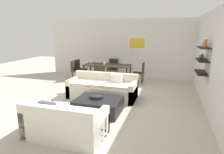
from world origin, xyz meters
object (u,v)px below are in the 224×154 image
sofa_beige (103,89)px  loveseat_white (65,124)px  dining_chair_right_far (140,71)px  wine_glass_right_far (124,62)px  wine_glass_left_near (91,62)px  wine_glass_left_far (93,61)px  decorative_bowl (97,97)px  dining_chair_head (113,67)px  dining_chair_foot (101,74)px  dining_chair_left_far (80,68)px  dining_table (107,66)px  wine_glass_foot (104,63)px  coffee_table (99,105)px  dining_chair_left_near (76,69)px

sofa_beige → loveseat_white: size_ratio=1.39×
dining_chair_right_far → wine_glass_right_far: (-0.68, -0.09, 0.37)m
wine_glass_left_near → wine_glass_left_far: (0.00, 0.21, 0.01)m
decorative_bowl → dining_chair_head: size_ratio=0.41×
dining_chair_foot → dining_chair_left_far: size_ratio=1.00×
dining_table → dining_chair_foot: (0.00, -0.83, -0.18)m
dining_chair_foot → dining_chair_right_far: 1.73m
sofa_beige → loveseat_white: 2.54m
dining_table → wine_glass_foot: size_ratio=12.06×
dining_chair_right_far → wine_glass_right_far: 0.77m
dining_chair_left_far → wine_glass_foot: wine_glass_foot is taller
wine_glass_foot → wine_glass_left_far: size_ratio=0.97×
wine_glass_left_near → dining_chair_right_far: bearing=7.9°
dining_chair_right_far → wine_glass_left_far: size_ratio=5.21×
sofa_beige → dining_chair_foot: 1.29m
dining_table → sofa_beige: bearing=-75.6°
dining_chair_left_far → dining_table: bearing=-7.7°
loveseat_white → wine_glass_foot: (-0.61, 4.17, 0.57)m
wine_glass_right_far → dining_chair_head: bearing=134.9°
wine_glass_left_near → wine_glass_foot: wine_glass_foot is taller
loveseat_white → dining_chair_right_far: size_ratio=1.80×
dining_table → dining_chair_left_far: bearing=172.3°
coffee_table → wine_glass_left_far: bearing=115.1°
decorative_bowl → dining_chair_foot: 2.40m
decorative_bowl → dining_chair_head: dining_chair_head is taller
sofa_beige → wine_glass_foot: (-0.51, 1.64, 0.57)m
wine_glass_foot → wine_glass_right_far: size_ratio=0.97×
dining_chair_head → dining_chair_right_far: bearing=-24.6°
coffee_table → dining_table: size_ratio=0.60×
dining_chair_left_near → dining_chair_left_far: 0.38m
dining_chair_head → dining_chair_foot: same height
dining_table → dining_chair_left_far: dining_chair_left_far is taller
dining_chair_head → dining_chair_foot: size_ratio=1.00×
dining_chair_left_near → wine_glass_left_near: 0.77m
coffee_table → wine_glass_left_near: wine_glass_left_near is taller
sofa_beige → dining_chair_head: 2.88m
dining_chair_left_near → dining_chair_left_far: size_ratio=1.00×
loveseat_white → dining_table: bearing=97.6°
dining_chair_left_far → wine_glass_left_far: wine_glass_left_far is taller
loveseat_white → dining_chair_left_near: size_ratio=1.80×
loveseat_white → dining_chair_left_near: 4.79m
sofa_beige → wine_glass_left_near: bearing=123.1°
sofa_beige → wine_glass_left_near: 2.33m
coffee_table → dining_chair_head: dining_chair_head is taller
loveseat_white → wine_glass_left_far: wine_glass_left_far is taller
loveseat_white → dining_chair_head: (-0.61, 5.36, 0.21)m
wine_glass_right_far → sofa_beige: bearing=-95.6°
dining_chair_foot → dining_chair_left_near: size_ratio=1.00×
decorative_bowl → sofa_beige: bearing=101.7°
dining_chair_left_near → dining_chair_right_far: size_ratio=1.00×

